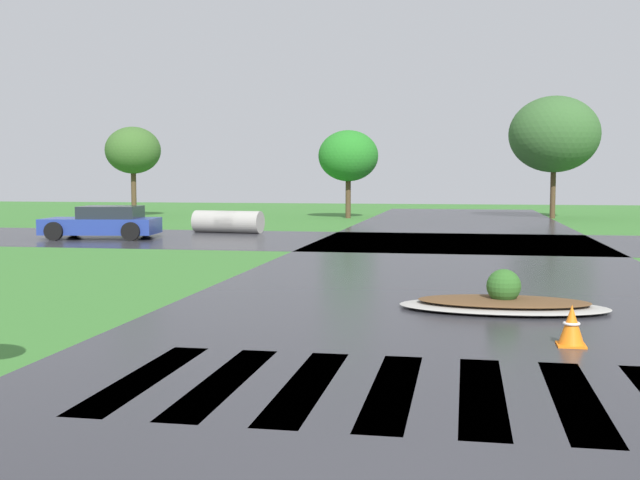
{
  "coord_description": "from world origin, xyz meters",
  "views": [
    {
      "loc": [
        0.26,
        -4.37,
        2.18
      ],
      "look_at": [
        -2.65,
        11.37,
        0.9
      ],
      "focal_mm": 44.26,
      "sensor_mm": 36.0,
      "label": 1
    }
  ],
  "objects_px": {
    "car_white_sedan": "(103,223)",
    "drainage_pipe_stack": "(228,222)",
    "traffic_cone": "(572,327)",
    "median_island": "(503,302)"
  },
  "relations": [
    {
      "from": "car_white_sedan",
      "to": "drainage_pipe_stack",
      "type": "bearing_deg",
      "value": -142.4
    },
    {
      "from": "drainage_pipe_stack",
      "to": "traffic_cone",
      "type": "xyz_separation_m",
      "value": [
        10.51,
        -19.19,
        -0.18
      ]
    },
    {
      "from": "median_island",
      "to": "car_white_sedan",
      "type": "relative_size",
      "value": 0.82
    },
    {
      "from": "car_white_sedan",
      "to": "drainage_pipe_stack",
      "type": "distance_m",
      "value": 4.99
    },
    {
      "from": "car_white_sedan",
      "to": "drainage_pipe_stack",
      "type": "relative_size",
      "value": 1.45
    },
    {
      "from": "median_island",
      "to": "traffic_cone",
      "type": "xyz_separation_m",
      "value": [
        0.73,
        -2.66,
        0.12
      ]
    },
    {
      "from": "drainage_pipe_stack",
      "to": "traffic_cone",
      "type": "distance_m",
      "value": 21.88
    },
    {
      "from": "median_island",
      "to": "car_white_sedan",
      "type": "height_order",
      "value": "car_white_sedan"
    },
    {
      "from": "car_white_sedan",
      "to": "median_island",
      "type": "bearing_deg",
      "value": 127.71
    },
    {
      "from": "median_island",
      "to": "car_white_sedan",
      "type": "distance_m",
      "value": 18.55
    }
  ]
}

